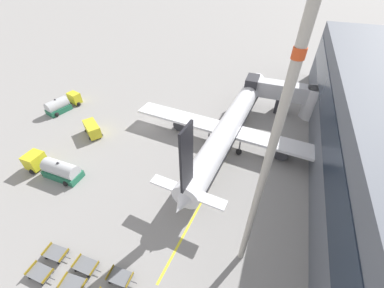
{
  "coord_description": "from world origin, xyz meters",
  "views": [
    {
      "loc": [
        22.1,
        -32.26,
        26.64
      ],
      "look_at": [
        11.88,
        -5.54,
        2.77
      ],
      "focal_mm": 22.0,
      "sensor_mm": 36.0,
      "label": 1
    }
  ],
  "objects_px": {
    "fuel_tanker_secondary": "(62,105)",
    "baggage_dolly_row_near_col_a": "(40,273)",
    "airplane": "(231,124)",
    "baggage_dolly_row_near_col_b": "(73,284)",
    "baggage_dolly_row_mid_a_col_b": "(86,266)",
    "baggage_dolly_row_mid_a_col_a": "(56,253)",
    "baggage_dolly_row_mid_a_col_c": "(120,277)",
    "apron_light_mast": "(270,154)",
    "fuel_tanker_primary": "(55,168)",
    "service_van": "(92,129)"
  },
  "relations": [
    {
      "from": "airplane",
      "to": "baggage_dolly_row_near_col_b",
      "type": "bearing_deg",
      "value": -106.94
    },
    {
      "from": "fuel_tanker_secondary",
      "to": "baggage_dolly_row_mid_a_col_b",
      "type": "height_order",
      "value": "fuel_tanker_secondary"
    },
    {
      "from": "baggage_dolly_row_mid_a_col_c",
      "to": "airplane",
      "type": "bearing_deg",
      "value": 79.83
    },
    {
      "from": "baggage_dolly_row_near_col_b",
      "to": "service_van",
      "type": "bearing_deg",
      "value": 124.59
    },
    {
      "from": "baggage_dolly_row_mid_a_col_b",
      "to": "apron_light_mast",
      "type": "height_order",
      "value": "apron_light_mast"
    },
    {
      "from": "baggage_dolly_row_near_col_b",
      "to": "apron_light_mast",
      "type": "relative_size",
      "value": 0.11
    },
    {
      "from": "airplane",
      "to": "baggage_dolly_row_mid_a_col_a",
      "type": "relative_size",
      "value": 12.62
    },
    {
      "from": "baggage_dolly_row_mid_a_col_b",
      "to": "apron_light_mast",
      "type": "relative_size",
      "value": 0.11
    },
    {
      "from": "service_van",
      "to": "airplane",
      "type": "bearing_deg",
      "value": 17.22
    },
    {
      "from": "service_van",
      "to": "baggage_dolly_row_mid_a_col_b",
      "type": "height_order",
      "value": "service_van"
    },
    {
      "from": "baggage_dolly_row_mid_a_col_a",
      "to": "baggage_dolly_row_mid_a_col_b",
      "type": "distance_m",
      "value": 4.02
    },
    {
      "from": "service_van",
      "to": "apron_light_mast",
      "type": "distance_m",
      "value": 35.73
    },
    {
      "from": "apron_light_mast",
      "to": "airplane",
      "type": "bearing_deg",
      "value": 107.83
    },
    {
      "from": "baggage_dolly_row_mid_a_col_c",
      "to": "fuel_tanker_secondary",
      "type": "bearing_deg",
      "value": 141.82
    },
    {
      "from": "airplane",
      "to": "baggage_dolly_row_mid_a_col_b",
      "type": "relative_size",
      "value": 12.7
    },
    {
      "from": "fuel_tanker_secondary",
      "to": "baggage_dolly_row_near_col_b",
      "type": "relative_size",
      "value": 2.37
    },
    {
      "from": "baggage_dolly_row_near_col_a",
      "to": "baggage_dolly_row_mid_a_col_b",
      "type": "height_order",
      "value": "same"
    },
    {
      "from": "fuel_tanker_primary",
      "to": "baggage_dolly_row_mid_a_col_a",
      "type": "distance_m",
      "value": 13.59
    },
    {
      "from": "fuel_tanker_primary",
      "to": "service_van",
      "type": "relative_size",
      "value": 1.94
    },
    {
      "from": "fuel_tanker_primary",
      "to": "baggage_dolly_row_near_col_b",
      "type": "bearing_deg",
      "value": -40.3
    },
    {
      "from": "baggage_dolly_row_near_col_a",
      "to": "baggage_dolly_row_mid_a_col_b",
      "type": "bearing_deg",
      "value": 30.17
    },
    {
      "from": "airplane",
      "to": "baggage_dolly_row_near_col_b",
      "type": "xyz_separation_m",
      "value": [
        -8.86,
        -29.08,
        -2.88
      ]
    },
    {
      "from": "airplane",
      "to": "baggage_dolly_row_mid_a_col_c",
      "type": "xyz_separation_m",
      "value": [
        -4.81,
        -26.81,
        -2.88
      ]
    },
    {
      "from": "baggage_dolly_row_near_col_a",
      "to": "baggage_dolly_row_mid_a_col_a",
      "type": "bearing_deg",
      "value": 91.26
    },
    {
      "from": "service_van",
      "to": "baggage_dolly_row_near_col_b",
      "type": "height_order",
      "value": "service_van"
    },
    {
      "from": "fuel_tanker_primary",
      "to": "baggage_dolly_row_mid_a_col_a",
      "type": "bearing_deg",
      "value": -45.54
    },
    {
      "from": "fuel_tanker_primary",
      "to": "baggage_dolly_row_mid_a_col_c",
      "type": "relative_size",
      "value": 2.89
    },
    {
      "from": "fuel_tanker_secondary",
      "to": "baggage_dolly_row_mid_a_col_b",
      "type": "xyz_separation_m",
      "value": [
        26.66,
        -24.52,
        -0.79
      ]
    },
    {
      "from": "service_van",
      "to": "fuel_tanker_secondary",
      "type": "bearing_deg",
      "value": 157.95
    },
    {
      "from": "fuel_tanker_secondary",
      "to": "baggage_dolly_row_near_col_a",
      "type": "height_order",
      "value": "fuel_tanker_secondary"
    },
    {
      "from": "fuel_tanker_secondary",
      "to": "baggage_dolly_row_mid_a_col_b",
      "type": "bearing_deg",
      "value": -42.6
    },
    {
      "from": "fuel_tanker_secondary",
      "to": "baggage_dolly_row_mid_a_col_c",
      "type": "relative_size",
      "value": 2.39
    },
    {
      "from": "fuel_tanker_secondary",
      "to": "baggage_dolly_row_near_col_a",
      "type": "bearing_deg",
      "value": -49.78
    },
    {
      "from": "baggage_dolly_row_near_col_b",
      "to": "baggage_dolly_row_mid_a_col_b",
      "type": "relative_size",
      "value": 1.01
    },
    {
      "from": "baggage_dolly_row_near_col_a",
      "to": "baggage_dolly_row_near_col_b",
      "type": "bearing_deg",
      "value": 5.33
    },
    {
      "from": "baggage_dolly_row_mid_a_col_a",
      "to": "apron_light_mast",
      "type": "bearing_deg",
      "value": 20.72
    },
    {
      "from": "airplane",
      "to": "fuel_tanker_primary",
      "type": "relative_size",
      "value": 4.36
    },
    {
      "from": "airplane",
      "to": "service_van",
      "type": "bearing_deg",
      "value": -162.78
    },
    {
      "from": "fuel_tanker_primary",
      "to": "fuel_tanker_secondary",
      "type": "bearing_deg",
      "value": 131.31
    },
    {
      "from": "baggage_dolly_row_near_col_b",
      "to": "baggage_dolly_row_mid_a_col_b",
      "type": "bearing_deg",
      "value": 91.2
    },
    {
      "from": "baggage_dolly_row_mid_a_col_b",
      "to": "baggage_dolly_row_near_col_a",
      "type": "bearing_deg",
      "value": -149.83
    },
    {
      "from": "fuel_tanker_secondary",
      "to": "baggage_dolly_row_mid_a_col_a",
      "type": "xyz_separation_m",
      "value": [
        22.64,
        -24.63,
        -0.79
      ]
    },
    {
      "from": "fuel_tanker_primary",
      "to": "service_van",
      "type": "distance_m",
      "value": 10.29
    },
    {
      "from": "fuel_tanker_primary",
      "to": "fuel_tanker_secondary",
      "type": "relative_size",
      "value": 1.21
    },
    {
      "from": "baggage_dolly_row_near_col_b",
      "to": "baggage_dolly_row_mid_a_col_b",
      "type": "distance_m",
      "value": 1.94
    },
    {
      "from": "baggage_dolly_row_mid_a_col_a",
      "to": "baggage_dolly_row_mid_a_col_c",
      "type": "height_order",
      "value": "same"
    },
    {
      "from": "airplane",
      "to": "service_van",
      "type": "xyz_separation_m",
      "value": [
        -23.82,
        -7.38,
        -2.1
      ]
    },
    {
      "from": "baggage_dolly_row_mid_a_col_c",
      "to": "apron_light_mast",
      "type": "bearing_deg",
      "value": 31.43
    },
    {
      "from": "fuel_tanker_secondary",
      "to": "baggage_dolly_row_near_col_b",
      "type": "distance_m",
      "value": 37.6
    },
    {
      "from": "service_van",
      "to": "baggage_dolly_row_near_col_a",
      "type": "xyz_separation_m",
      "value": [
        10.95,
        -22.07,
        -0.78
      ]
    }
  ]
}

